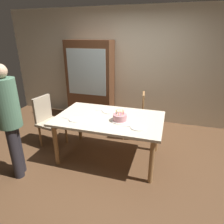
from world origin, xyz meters
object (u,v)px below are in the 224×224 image
at_px(chair_spindle_back, 134,116).
at_px(person_celebrant, 9,117).
at_px(dining_table, 109,122).
at_px(plate_far_side, 109,111).
at_px(chair_upholstered, 48,118).
at_px(plate_near_guest, 138,127).
at_px(china_cabinet, 90,81).
at_px(plate_near_celebrant, 76,119).
at_px(birthday_cake, 120,118).

relative_size(chair_spindle_back, person_celebrant, 0.57).
relative_size(dining_table, plate_far_side, 7.84).
bearing_deg(chair_upholstered, chair_spindle_back, 26.65).
distance_m(plate_near_guest, chair_upholstered, 1.82).
height_order(dining_table, china_cabinet, china_cabinet).
relative_size(plate_near_celebrant, plate_far_side, 1.00).
height_order(dining_table, plate_far_side, plate_far_side).
relative_size(plate_far_side, plate_near_guest, 1.00).
relative_size(dining_table, plate_near_guest, 7.84).
distance_m(plate_near_celebrant, chair_spindle_back, 1.36).
bearing_deg(person_celebrant, dining_table, 34.96).
distance_m(birthday_cake, plate_near_celebrant, 0.70).
xyz_separation_m(birthday_cake, chair_spindle_back, (0.05, 0.94, -0.35)).
height_order(dining_table, plate_near_celebrant, plate_near_celebrant).
height_order(plate_near_celebrant, china_cabinet, china_cabinet).
bearing_deg(chair_spindle_back, plate_far_side, -118.87).
relative_size(plate_far_side, person_celebrant, 0.13).
bearing_deg(plate_near_celebrant, plate_far_side, 51.17).
distance_m(birthday_cake, person_celebrant, 1.58).
relative_size(plate_near_celebrant, chair_spindle_back, 0.23).
height_order(birthday_cake, chair_spindle_back, chair_spindle_back).
height_order(plate_near_celebrant, person_celebrant, person_celebrant).
distance_m(dining_table, plate_near_guest, 0.58).
bearing_deg(plate_far_side, birthday_cake, -48.19).
height_order(person_celebrant, china_cabinet, china_cabinet).
bearing_deg(person_celebrant, plate_near_guest, 18.99).
distance_m(chair_spindle_back, chair_upholstered, 1.69).
bearing_deg(chair_upholstered, birthday_cake, -7.24).
bearing_deg(chair_upholstered, plate_far_side, 6.69).
bearing_deg(plate_near_celebrant, person_celebrant, -140.41).
height_order(plate_far_side, chair_upholstered, chair_upholstered).
bearing_deg(person_celebrant, chair_spindle_back, 49.57).
bearing_deg(person_celebrant, plate_near_celebrant, 39.59).
bearing_deg(birthday_cake, plate_near_celebrant, -166.55).
height_order(dining_table, birthday_cake, birthday_cake).
height_order(dining_table, plate_near_guest, plate_near_guest).
height_order(birthday_cake, plate_near_celebrant, birthday_cake).
bearing_deg(chair_spindle_back, chair_upholstered, -153.35).
relative_size(chair_upholstered, person_celebrant, 0.57).
height_order(plate_near_celebrant, chair_upholstered, chair_upholstered).
xyz_separation_m(plate_far_side, plate_near_guest, (0.60, -0.48, 0.00)).
xyz_separation_m(birthday_cake, chair_upholstered, (-1.45, 0.18, -0.28)).
bearing_deg(plate_near_guest, plate_near_celebrant, 180.00).
relative_size(dining_table, chair_upholstered, 1.82).
distance_m(plate_near_celebrant, person_celebrant, 0.94).
relative_size(dining_table, plate_near_celebrant, 7.84).
distance_m(plate_near_celebrant, plate_near_guest, 0.99).
relative_size(dining_table, birthday_cake, 6.16).
bearing_deg(chair_upholstered, dining_table, -4.79).
bearing_deg(birthday_cake, chair_upholstered, 172.76).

